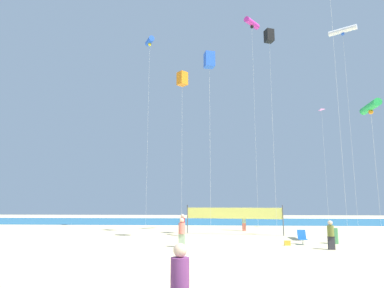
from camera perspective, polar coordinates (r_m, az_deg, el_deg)
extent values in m
plane|color=beige|center=(18.32, 3.54, -17.67)|extent=(120.00, 120.00, 0.00)
cube|color=#1E6B99|center=(51.33, 3.77, -12.61)|extent=(120.00, 20.00, 0.01)
cylinder|color=#7A3872|center=(7.55, -2.00, -20.62)|extent=(0.39, 0.39, 0.64)
sphere|color=beige|center=(7.48, -1.98, -17.14)|extent=(0.29, 0.29, 0.29)
cube|color=#99B28C|center=(20.92, -1.71, -15.65)|extent=(0.37, 0.22, 0.77)
cylinder|color=#EA7260|center=(20.86, -1.70, -13.74)|extent=(0.38, 0.38, 0.63)
sphere|color=beige|center=(20.84, -1.69, -12.48)|extent=(0.28, 0.28, 0.28)
cube|color=#2D2D33|center=(21.31, 22.04, -14.92)|extent=(0.34, 0.21, 0.72)
cylinder|color=olive|center=(21.25, 21.92, -13.16)|extent=(0.36, 0.36, 0.59)
sphere|color=beige|center=(21.22, 21.85, -12.01)|extent=(0.27, 0.27, 0.27)
cube|color=#EA7260|center=(33.47, 8.60, -13.41)|extent=(0.34, 0.20, 0.71)
cylinder|color=#99B28C|center=(33.44, 8.57, -12.30)|extent=(0.36, 0.36, 0.59)
sphere|color=brown|center=(33.42, 8.55, -11.58)|extent=(0.26, 0.26, 0.26)
cube|color=#99B28C|center=(27.96, -1.60, -14.18)|extent=(0.37, 0.22, 0.77)
cylinder|color=maroon|center=(27.91, -1.60, -12.74)|extent=(0.39, 0.39, 0.64)
sphere|color=beige|center=(27.89, -1.59, -11.79)|extent=(0.28, 0.28, 0.28)
cube|color=#1959B2|center=(23.21, 17.86, -14.78)|extent=(0.52, 0.48, 0.03)
cube|color=#1959B2|center=(23.46, 17.65, -14.04)|extent=(0.52, 0.23, 0.57)
cylinder|color=silver|center=(23.08, 17.97, -15.20)|extent=(0.03, 0.03, 0.32)
cylinder|color=silver|center=(23.36, 17.79, -15.14)|extent=(0.03, 0.03, 0.32)
cylinder|color=#3F7F4C|center=(24.48, 22.36, -13.85)|extent=(0.55, 0.55, 0.97)
cylinder|color=#4C4C51|center=(30.40, -0.76, -12.29)|extent=(0.08, 0.08, 2.40)
cylinder|color=#4C4C51|center=(29.03, 14.82, -12.09)|extent=(0.08, 0.08, 2.40)
cube|color=#EAE566|center=(29.44, 6.83, -11.28)|extent=(7.79, 1.80, 0.90)
cube|color=gold|center=(22.58, 15.48, -15.49)|extent=(0.36, 0.18, 0.29)
cylinder|color=silver|center=(25.80, 28.17, -4.23)|extent=(0.01, 0.01, 9.01)
cylinder|color=green|center=(26.53, 27.38, 5.48)|extent=(0.60, 2.44, 0.53)
sphere|color=orange|center=(26.44, 27.45, 4.72)|extent=(0.32, 0.32, 0.32)
cylinder|color=silver|center=(25.53, 22.71, 10.32)|extent=(0.01, 0.01, 21.94)
cylinder|color=silver|center=(36.81, -7.33, 2.23)|extent=(0.01, 0.01, 20.29)
cylinder|color=blue|center=(40.16, -7.00, 16.53)|extent=(1.24, 1.61, 0.61)
sphere|color=yellow|center=(39.98, -7.01, 16.01)|extent=(0.37, 0.37, 0.37)
cylinder|color=silver|center=(31.53, 10.37, 3.49)|extent=(0.01, 0.01, 19.36)
cylinder|color=#D833A5|center=(35.02, 9.85, 19.09)|extent=(1.61, 1.86, 0.55)
sphere|color=black|center=(34.84, 9.87, 18.55)|extent=(0.33, 0.33, 0.33)
cylinder|color=silver|center=(29.97, -1.68, -1.56)|extent=(0.01, 0.01, 13.63)
cube|color=orange|center=(31.67, -1.62, 10.73)|extent=(1.06, 1.06, 1.20)
cylinder|color=silver|center=(31.40, 24.70, 2.42)|extent=(0.01, 0.01, 17.36)
cylinder|color=white|center=(34.19, 23.61, 16.80)|extent=(2.19, 1.61, 0.45)
sphere|color=blue|center=(34.05, 23.65, 16.31)|extent=(0.27, 0.27, 0.27)
cylinder|color=silver|center=(24.75, 3.01, -0.37)|extent=(0.01, 0.01, 13.14)
cube|color=blue|center=(26.63, 2.88, 13.71)|extent=(0.89, 0.89, 1.14)
cylinder|color=silver|center=(38.13, 21.16, -3.68)|extent=(0.01, 0.01, 12.31)
pyramid|color=pink|center=(39.19, 20.58, 5.41)|extent=(0.92, 0.92, 0.42)
cylinder|color=silver|center=(27.18, 13.24, 1.93)|extent=(0.01, 0.01, 15.85)
cube|color=black|center=(29.79, 12.61, 17.03)|extent=(0.81, 0.81, 1.01)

